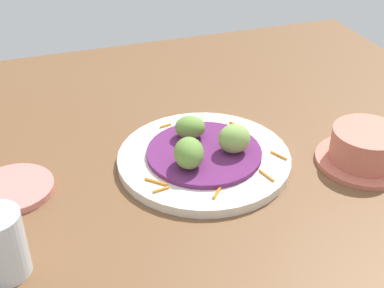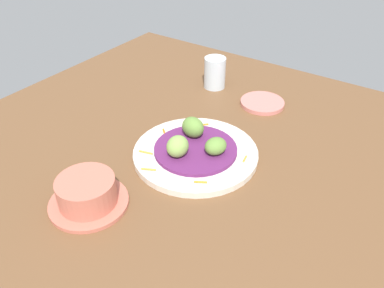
{
  "view_description": "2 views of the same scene",
  "coord_description": "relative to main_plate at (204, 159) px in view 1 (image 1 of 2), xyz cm",
  "views": [
    {
      "loc": [
        60.49,
        -24.31,
        49.06
      ],
      "look_at": [
        -3.65,
        -2.36,
        5.53
      ],
      "focal_mm": 48.9,
      "sensor_mm": 36.0,
      "label": 1
    },
    {
      "loc": [
        -41.53,
        56.91,
        54.46
      ],
      "look_at": [
        -2.81,
        0.38,
        5.68
      ],
      "focal_mm": 37.09,
      "sensor_mm": 36.0,
      "label": 2
    }
  ],
  "objects": [
    {
      "name": "side_plate_small",
      "position": [
        -1.96,
        -28.73,
        -0.2
      ],
      "size": [
        11.55,
        11.55,
        1.05
      ],
      "primitive_type": "cylinder",
      "color": "tan",
      "rests_on": "table_surface"
    },
    {
      "name": "terracotta_bowl",
      "position": [
        8.13,
        23.73,
        1.93
      ],
      "size": [
        14.91,
        14.91,
        5.86
      ],
      "color": "#C66B56",
      "rests_on": "table_surface"
    },
    {
      "name": "guac_scoop_left",
      "position": [
        -4.53,
        -0.77,
        3.36
      ],
      "size": [
        5.49,
        5.99,
        3.66
      ],
      "primitive_type": "ellipsoid",
      "rotation": [
        0.0,
        0.0,
        5.94
      ],
      "color": "olive",
      "rests_on": "cabbage_bed"
    },
    {
      "name": "cabbage_bed",
      "position": [
        0.0,
        -0.0,
        1.13
      ],
      "size": [
        18.02,
        18.02,
        0.8
      ],
      "primitive_type": "cylinder",
      "color": "#60235B",
      "rests_on": "main_plate"
    },
    {
      "name": "main_plate",
      "position": [
        0.0,
        0.0,
        0.0
      ],
      "size": [
        27.14,
        27.14,
        1.46
      ],
      "primitive_type": "cylinder",
      "color": "silver",
      "rests_on": "table_surface"
    },
    {
      "name": "carrot_garnish",
      "position": [
        3.19,
        0.51,
        0.93
      ],
      "size": [
        21.69,
        22.26,
        0.4
      ],
      "color": "orange",
      "rests_on": "main_plate"
    },
    {
      "name": "guac_scoop_center",
      "position": [
        2.93,
        -3.54,
        3.8
      ],
      "size": [
        6.45,
        5.74,
        4.53
      ],
      "primitive_type": "ellipsoid",
      "rotation": [
        0.0,
        0.0,
        1.3
      ],
      "color": "olive",
      "rests_on": "cabbage_bed"
    },
    {
      "name": "table_surface",
      "position": [
        3.11,
        0.55,
        -1.73
      ],
      "size": [
        110.0,
        110.0,
        2.0
      ],
      "primitive_type": "cube",
      "color": "brown",
      "rests_on": "ground"
    },
    {
      "name": "water_glass",
      "position": [
        13.99,
        -30.4,
        3.63
      ],
      "size": [
        6.02,
        6.02,
        8.71
      ],
      "primitive_type": "cylinder",
      "color": "silver",
      "rests_on": "table_surface"
    },
    {
      "name": "guac_scoop_right",
      "position": [
        1.6,
        4.31,
        3.82
      ],
      "size": [
        4.52,
        5.13,
        4.59
      ],
      "primitive_type": "ellipsoid",
      "rotation": [
        0.0,
        0.0,
        4.73
      ],
      "color": "#84A851",
      "rests_on": "cabbage_bed"
    }
  ]
}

